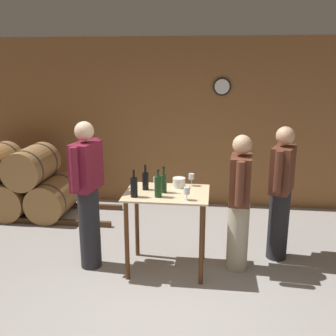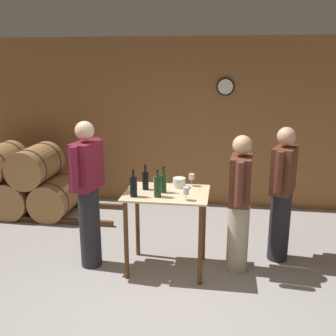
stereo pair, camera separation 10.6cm
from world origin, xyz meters
name	(u,v)px [view 1 (the left image)]	position (x,y,z in m)	size (l,w,h in m)	color
ground_plane	(161,301)	(0.00, 0.00, 0.00)	(14.00, 14.00, 0.00)	#9E9993
back_wall	(185,124)	(0.00, 2.89, 1.35)	(8.40, 0.08, 2.70)	brown
barrel_rack	(15,184)	(-2.56, 2.06, 0.48)	(3.20, 0.86, 1.09)	#4C331E
tasting_table	(167,210)	(-0.02, 0.65, 0.72)	(0.92, 0.68, 0.93)	beige
wine_bottle_far_left	(134,187)	(-0.34, 0.46, 1.04)	(0.08, 0.08, 0.30)	black
wine_bottle_left	(145,180)	(-0.27, 0.72, 1.04)	(0.07, 0.07, 0.29)	black
wine_bottle_center	(158,186)	(-0.09, 0.49, 1.05)	(0.08, 0.08, 0.30)	#193819
wine_bottle_right	(164,183)	(-0.05, 0.64, 1.04)	(0.06, 0.06, 0.30)	#193819
wine_glass_near_left	(156,180)	(-0.16, 0.79, 1.02)	(0.06, 0.06, 0.13)	silver
wine_glass_near_center	(187,191)	(0.22, 0.43, 1.03)	(0.07, 0.07, 0.14)	silver
wine_glass_near_right	(191,177)	(0.23, 0.93, 1.04)	(0.07, 0.07, 0.14)	silver
ice_bucket	(179,183)	(0.10, 0.85, 0.99)	(0.14, 0.14, 0.11)	white
person_host	(88,193)	(-0.90, 0.61, 0.90)	(0.29, 0.58, 1.71)	#232328
person_visitor_with_scarf	(281,191)	(1.28, 1.08, 0.85)	(0.34, 0.56, 1.62)	#232328
person_visitor_bearded	(239,201)	(0.78, 0.75, 0.83)	(0.25, 0.59, 1.57)	#B7AD93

